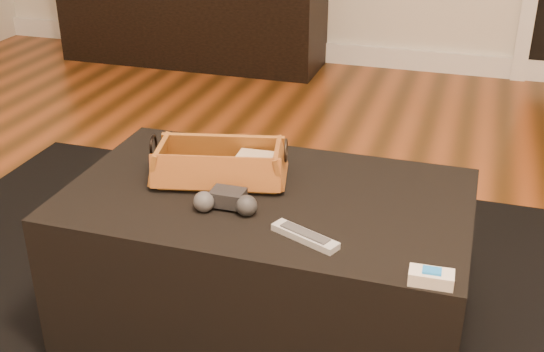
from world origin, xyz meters
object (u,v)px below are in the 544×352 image
(tv_remote, at_px, (213,174))
(media_cabinet, at_px, (192,11))
(game_controller, at_px, (226,201))
(ottoman, at_px, (267,264))
(cream_gadget, at_px, (431,277))
(silver_remote, at_px, (305,236))
(wicker_basket, at_px, (220,166))

(tv_remote, bearing_deg, media_cabinet, 95.88)
(game_controller, bearing_deg, media_cabinet, 115.34)
(media_cabinet, xyz_separation_m, ottoman, (1.22, -2.34, -0.09))
(tv_remote, distance_m, cream_gadget, 0.65)
(game_controller, distance_m, silver_remote, 0.22)
(media_cabinet, height_order, cream_gadget, media_cabinet)
(media_cabinet, distance_m, wicker_basket, 2.55)
(tv_remote, relative_size, cream_gadget, 2.00)
(cream_gadget, bearing_deg, tv_remote, 153.46)
(wicker_basket, height_order, cream_gadget, wicker_basket)
(silver_remote, distance_m, cream_gadget, 0.29)
(media_cabinet, bearing_deg, cream_gadget, -57.64)
(media_cabinet, distance_m, silver_remote, 2.87)
(game_controller, xyz_separation_m, silver_remote, (0.21, -0.07, -0.02))
(media_cabinet, height_order, ottoman, media_cabinet)
(media_cabinet, height_order, wicker_basket, media_cabinet)
(media_cabinet, xyz_separation_m, cream_gadget, (1.65, -2.61, 0.14))
(media_cabinet, distance_m, tv_remote, 2.56)
(ottoman, xyz_separation_m, wicker_basket, (-0.14, 0.04, 0.25))
(media_cabinet, xyz_separation_m, silver_remote, (1.37, -2.52, 0.13))
(ottoman, bearing_deg, game_controller, -119.48)
(ottoman, relative_size, cream_gadget, 11.12)
(ottoman, height_order, tv_remote, tv_remote)
(cream_gadget, bearing_deg, wicker_basket, 151.60)
(silver_remote, bearing_deg, media_cabinet, 118.54)
(ottoman, bearing_deg, wicker_basket, 165.50)
(tv_remote, distance_m, game_controller, 0.16)
(game_controller, relative_size, silver_remote, 0.95)
(ottoman, bearing_deg, media_cabinet, 117.64)
(wicker_basket, xyz_separation_m, cream_gadget, (0.57, -0.31, -0.03))
(media_cabinet, relative_size, tv_remote, 8.73)
(media_cabinet, xyz_separation_m, wicker_basket, (1.08, -2.30, 0.16))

